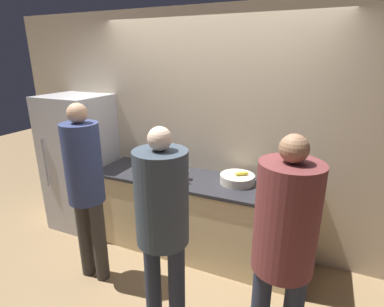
% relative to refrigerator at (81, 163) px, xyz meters
% --- Properties ---
extents(ground_plane, '(14.00, 14.00, 0.00)m').
position_rel_refrigerator_xyz_m(ground_plane, '(1.60, -0.33, -0.84)').
color(ground_plane, '#8C704C').
extents(wall_back, '(5.20, 0.06, 2.60)m').
position_rel_refrigerator_xyz_m(wall_back, '(1.60, 0.35, 0.46)').
color(wall_back, '#C6B293').
rests_on(wall_back, ground_plane).
extents(counter, '(2.35, 0.66, 0.88)m').
position_rel_refrigerator_xyz_m(counter, '(1.60, 0.03, -0.40)').
color(counter, beige).
rests_on(counter, ground_plane).
extents(refrigerator, '(0.74, 0.68, 1.68)m').
position_rel_refrigerator_xyz_m(refrigerator, '(0.00, 0.00, 0.00)').
color(refrigerator, '#B7B7BC').
rests_on(refrigerator, ground_plane).
extents(person_left, '(0.33, 0.33, 1.74)m').
position_rel_refrigerator_xyz_m(person_left, '(0.79, -0.76, 0.19)').
color(person_left, '#38332D').
rests_on(person_left, ground_plane).
extents(person_center, '(0.39, 0.39, 1.67)m').
position_rel_refrigerator_xyz_m(person_center, '(1.71, -0.99, 0.18)').
color(person_center, '#232838').
rests_on(person_center, ground_plane).
extents(person_right, '(0.39, 0.39, 1.70)m').
position_rel_refrigerator_xyz_m(person_right, '(2.57, -0.96, 0.20)').
color(person_right, '#232838').
rests_on(person_right, ground_plane).
extents(fruit_bowl, '(0.35, 0.35, 0.13)m').
position_rel_refrigerator_xyz_m(fruit_bowl, '(1.98, 0.09, 0.09)').
color(fruit_bowl, beige).
rests_on(fruit_bowl, counter).
extents(utensil_crock, '(0.10, 0.10, 0.26)m').
position_rel_refrigerator_xyz_m(utensil_crock, '(2.54, 0.22, 0.12)').
color(utensil_crock, silver).
rests_on(utensil_crock, counter).
extents(bottle_green, '(0.07, 0.07, 0.24)m').
position_rel_refrigerator_xyz_m(bottle_green, '(1.44, -0.15, 0.14)').
color(bottle_green, '#236033').
rests_on(bottle_green, counter).
extents(bottle_red, '(0.06, 0.06, 0.17)m').
position_rel_refrigerator_xyz_m(bottle_red, '(2.46, 0.09, 0.11)').
color(bottle_red, red).
rests_on(bottle_red, counter).
extents(cup_black, '(0.08, 0.08, 0.10)m').
position_rel_refrigerator_xyz_m(cup_black, '(1.02, -0.20, 0.09)').
color(cup_black, '#28282D').
rests_on(cup_black, counter).
extents(cup_white, '(0.08, 0.08, 0.10)m').
position_rel_refrigerator_xyz_m(cup_white, '(1.45, -0.04, 0.09)').
color(cup_white, white).
rests_on(cup_white, counter).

